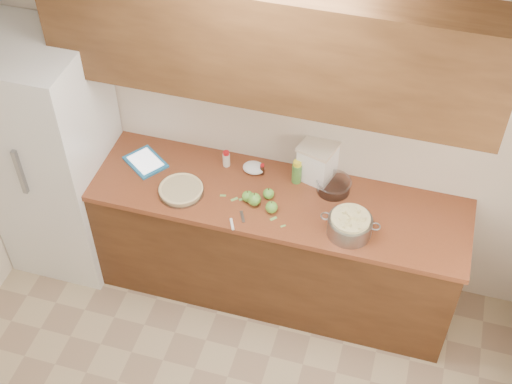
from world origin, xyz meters
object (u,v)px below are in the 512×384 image
(colander, at_px, (350,225))
(tablet, at_px, (145,162))
(flour_canister, at_px, (318,160))
(pie, at_px, (181,190))

(colander, relative_size, tablet, 1.10)
(colander, xyz_separation_m, flour_canister, (-0.30, 0.42, 0.07))
(flour_canister, height_order, tablet, flour_canister)
(pie, height_order, colander, colander)
(colander, bearing_deg, flour_canister, 124.84)
(colander, xyz_separation_m, tablet, (-1.41, 0.23, -0.06))
(flour_canister, relative_size, tablet, 0.81)
(pie, height_order, flour_canister, flour_canister)
(colander, distance_m, flour_canister, 0.52)
(pie, bearing_deg, tablet, 148.89)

